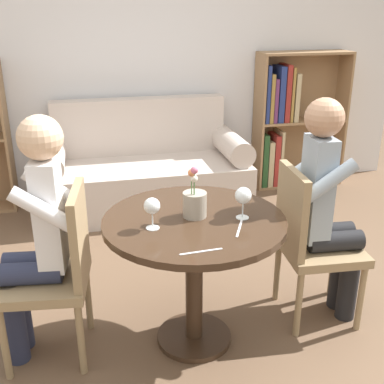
{
  "coord_description": "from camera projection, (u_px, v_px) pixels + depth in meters",
  "views": [
    {
      "loc": [
        -0.49,
        -2.09,
        1.71
      ],
      "look_at": [
        0.0,
        0.05,
        0.84
      ],
      "focal_mm": 45.0,
      "sensor_mm": 36.0,
      "label": 1
    }
  ],
  "objects": [
    {
      "name": "wine_glass_right",
      "position": [
        243.0,
        197.0,
        2.32
      ],
      "size": [
        0.08,
        0.08,
        0.16
      ],
      "color": "white",
      "rests_on": "round_table"
    },
    {
      "name": "person_left",
      "position": [
        36.0,
        236.0,
        2.29
      ],
      "size": [
        0.44,
        0.37,
        1.25
      ],
      "rotation": [
        0.0,
        0.0,
        -1.69
      ],
      "color": "#282D47",
      "rests_on": "ground_plane"
    },
    {
      "name": "wine_glass_left",
      "position": [
        152.0,
        207.0,
        2.21
      ],
      "size": [
        0.08,
        0.08,
        0.15
      ],
      "color": "white",
      "rests_on": "round_table"
    },
    {
      "name": "round_table",
      "position": [
        194.0,
        246.0,
        2.41
      ],
      "size": [
        0.91,
        0.91,
        0.72
      ],
      "color": "#382619",
      "rests_on": "ground_plane"
    },
    {
      "name": "chair_left",
      "position": [
        58.0,
        268.0,
        2.36
      ],
      "size": [
        0.47,
        0.47,
        0.9
      ],
      "rotation": [
        0.0,
        0.0,
        -1.69
      ],
      "color": "#937A56",
      "rests_on": "ground_plane"
    },
    {
      "name": "person_right",
      "position": [
        328.0,
        208.0,
        2.59
      ],
      "size": [
        0.43,
        0.36,
        1.27
      ],
      "rotation": [
        0.0,
        0.0,
        1.5
      ],
      "color": "black",
      "rests_on": "ground_plane"
    },
    {
      "name": "bookshelf_right",
      "position": [
        287.0,
        120.0,
        4.66
      ],
      "size": [
        0.88,
        0.28,
        1.29
      ],
      "color": "#93704C",
      "rests_on": "ground_plane"
    },
    {
      "name": "couch",
      "position": [
        145.0,
        173.0,
        4.24
      ],
      "size": [
        1.76,
        0.8,
        0.92
      ],
      "color": "beige",
      "rests_on": "ground_plane"
    },
    {
      "name": "fork_left_setting",
      "position": [
        201.0,
        252.0,
        2.04
      ],
      "size": [
        0.19,
        0.02,
        0.0
      ],
      "color": "silver",
      "rests_on": "round_table"
    },
    {
      "name": "back_wall",
      "position": [
        134.0,
        46.0,
        4.25
      ],
      "size": [
        5.2,
        0.05,
        2.7
      ],
      "color": "silver",
      "rests_on": "ground_plane"
    },
    {
      "name": "flower_vase",
      "position": [
        195.0,
        202.0,
        2.35
      ],
      "size": [
        0.12,
        0.12,
        0.27
      ],
      "color": "#9E9384",
      "rests_on": "round_table"
    },
    {
      "name": "knife_left_setting",
      "position": [
        239.0,
        228.0,
        2.25
      ],
      "size": [
        0.09,
        0.18,
        0.0
      ],
      "color": "silver",
      "rests_on": "round_table"
    },
    {
      "name": "ground_plane",
      "position": [
        194.0,
        339.0,
        2.62
      ],
      "size": [
        16.0,
        16.0,
        0.0
      ],
      "primitive_type": "plane",
      "color": "brown"
    },
    {
      "name": "chair_right",
      "position": [
        309.0,
        239.0,
        2.65
      ],
      "size": [
        0.45,
        0.45,
        0.9
      ],
      "rotation": [
        0.0,
        0.0,
        1.5
      ],
      "color": "#937A56",
      "rests_on": "ground_plane"
    }
  ]
}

